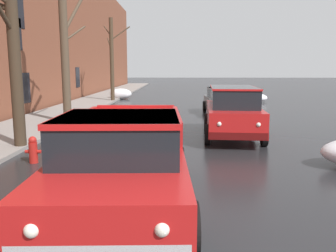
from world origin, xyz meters
TOP-DOWN VIEW (x-y plane):
  - left_sidewalk_slab at (-6.76, 18.00)m, footprint 3.23×80.00m
  - brick_townhouse_facade at (-8.88, 18.00)m, footprint 0.63×80.00m
  - snow_bank_mid_block_left at (-5.18, 29.17)m, footprint 1.79×1.06m
  - snow_bank_near_corner_right at (5.09, 26.55)m, footprint 1.95×1.10m
  - bare_tree_second_along_sidewalk at (-5.42, 11.10)m, footprint 3.10×1.57m
  - bare_tree_mid_block at (-5.35, 15.98)m, footprint 1.94×2.31m
  - bare_tree_far_down_block at (-5.37, 26.95)m, footprint 2.10×1.57m
  - pickup_truck_red_approaching_near_lane at (-1.47, 6.53)m, footprint 2.42×5.52m
  - suv_red_parked_kerbside_close at (1.43, 13.21)m, footprint 2.23×4.57m
  - sedan_grey_parked_kerbside_mid at (1.90, 19.73)m, footprint 1.89×4.29m
  - fire_hydrant at (-4.33, 9.57)m, footprint 0.42×0.22m

SIDE VIEW (x-z plane):
  - left_sidewalk_slab at x=-6.76m, z-range 0.00..0.12m
  - snow_bank_near_corner_right at x=5.09m, z-range -0.01..0.67m
  - fire_hydrant at x=-4.33m, z-range 0.00..0.71m
  - snow_bank_mid_block_left at x=-5.18m, z-range -0.03..0.83m
  - sedan_grey_parked_kerbside_mid at x=1.90m, z-range 0.04..1.46m
  - pickup_truck_red_approaching_near_lane at x=-1.47m, z-range 0.00..1.76m
  - suv_red_parked_kerbside_close at x=1.43m, z-range 0.08..1.90m
  - bare_tree_far_down_block at x=-5.37m, z-range 0.20..6.31m
  - bare_tree_second_along_sidewalk at x=-5.42m, z-range 0.16..7.46m
  - bare_tree_mid_block at x=-5.35m, z-range 0.18..7.67m
  - brick_townhouse_facade at x=-8.88m, z-range 0.00..11.36m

